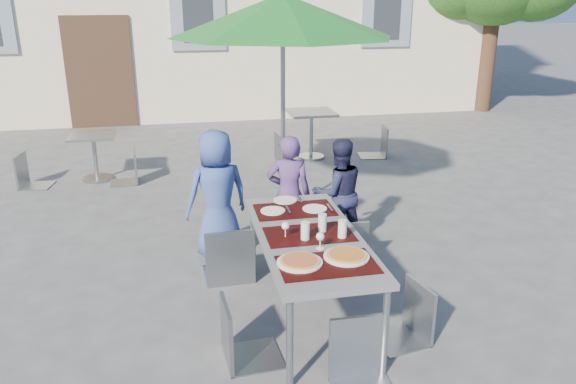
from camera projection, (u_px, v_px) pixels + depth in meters
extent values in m
plane|color=#464649|center=(254.00, 298.00, 5.05)|extent=(90.00, 90.00, 0.00)
cube|color=#3A271C|center=(100.00, 73.00, 11.20)|extent=(1.30, 0.06, 2.20)
cube|color=gray|center=(198.00, 14.00, 11.21)|extent=(1.10, 0.06, 1.40)
cube|color=#262B33|center=(198.00, 14.00, 11.20)|extent=(0.60, 0.04, 1.10)
cube|color=gray|center=(387.00, 13.00, 11.97)|extent=(1.10, 0.06, 1.40)
cube|color=#262B33|center=(387.00, 13.00, 11.95)|extent=(0.60, 0.04, 1.10)
cylinder|color=#432A1C|center=(488.00, 49.00, 12.74)|extent=(0.36, 0.36, 2.80)
cube|color=#47474C|center=(309.00, 237.00, 4.53)|extent=(0.80, 1.85, 0.05)
cylinder|color=gray|center=(290.00, 344.00, 3.79)|extent=(0.05, 0.05, 0.70)
cylinder|color=gray|center=(385.00, 332.00, 3.92)|extent=(0.05, 0.05, 0.70)
cylinder|color=gray|center=(253.00, 240.00, 5.39)|extent=(0.05, 0.05, 0.70)
cylinder|color=gray|center=(321.00, 234.00, 5.51)|extent=(0.05, 0.05, 0.70)
cube|color=black|center=(327.00, 265.00, 4.01)|extent=(0.70, 0.42, 0.01)
cube|color=black|center=(309.00, 234.00, 4.52)|extent=(0.70, 0.42, 0.01)
cube|color=black|center=(295.00, 210.00, 5.02)|extent=(0.70, 0.42, 0.01)
cylinder|color=white|center=(300.00, 262.00, 4.02)|extent=(0.33, 0.33, 0.01)
cylinder|color=tan|center=(300.00, 261.00, 4.02)|extent=(0.29, 0.29, 0.01)
cylinder|color=#9B380F|center=(300.00, 260.00, 4.02)|extent=(0.25, 0.25, 0.01)
cylinder|color=white|center=(346.00, 256.00, 4.11)|extent=(0.34, 0.34, 0.01)
cylinder|color=tan|center=(346.00, 255.00, 4.11)|extent=(0.30, 0.30, 0.01)
cylinder|color=#9C340A|center=(346.00, 254.00, 4.11)|extent=(0.26, 0.26, 0.01)
cylinder|color=silver|center=(305.00, 231.00, 4.40)|extent=(0.07, 0.07, 0.15)
cylinder|color=silver|center=(322.00, 223.00, 4.55)|extent=(0.07, 0.07, 0.15)
cylinder|color=silver|center=(342.00, 229.00, 4.43)|extent=(0.07, 0.07, 0.15)
cylinder|color=silver|center=(285.00, 237.00, 4.46)|extent=(0.06, 0.06, 0.00)
cylinder|color=silver|center=(285.00, 233.00, 4.45)|extent=(0.01, 0.01, 0.08)
sphere|color=silver|center=(285.00, 226.00, 4.43)|extent=(0.06, 0.06, 0.06)
cylinder|color=silver|center=(320.00, 248.00, 4.27)|extent=(0.06, 0.06, 0.00)
cylinder|color=silver|center=(320.00, 244.00, 4.26)|extent=(0.01, 0.01, 0.08)
sphere|color=silver|center=(320.00, 236.00, 4.24)|extent=(0.06, 0.06, 0.06)
cylinder|color=white|center=(273.00, 211.00, 4.99)|extent=(0.22, 0.22, 0.01)
cube|color=#999AA0|center=(288.00, 210.00, 5.01)|extent=(0.02, 0.18, 0.00)
cylinder|color=white|center=(315.00, 209.00, 5.04)|extent=(0.22, 0.22, 0.01)
cube|color=#999AA0|center=(330.00, 208.00, 5.06)|extent=(0.02, 0.18, 0.00)
cylinder|color=white|center=(285.00, 200.00, 5.24)|extent=(0.22, 0.22, 0.01)
cube|color=#999AA0|center=(300.00, 199.00, 5.27)|extent=(0.02, 0.18, 0.00)
imported|color=#354C92|center=(217.00, 195.00, 5.67)|extent=(0.74, 0.58, 1.33)
imported|color=#4D346A|center=(289.00, 194.00, 5.79)|extent=(0.51, 0.39, 1.25)
imported|color=#1C1E3D|center=(338.00, 193.00, 5.94)|extent=(0.60, 0.38, 1.18)
cube|color=gray|center=(226.00, 228.00, 5.30)|extent=(0.48, 0.48, 0.03)
cube|color=gray|center=(229.00, 209.00, 5.01)|extent=(0.46, 0.05, 0.55)
cylinder|color=gray|center=(244.00, 242.00, 5.61)|extent=(0.02, 0.02, 0.48)
cylinder|color=gray|center=(205.00, 246.00, 5.52)|extent=(0.02, 0.02, 0.48)
cylinder|color=gray|center=(251.00, 259.00, 5.25)|extent=(0.02, 0.02, 0.48)
cylinder|color=gray|center=(209.00, 263.00, 5.16)|extent=(0.02, 0.02, 0.48)
cube|color=gray|center=(292.00, 218.00, 5.70)|extent=(0.42, 0.42, 0.03)
cube|color=gray|center=(298.00, 203.00, 5.45)|extent=(0.40, 0.05, 0.47)
cylinder|color=gray|center=(303.00, 230.00, 5.97)|extent=(0.02, 0.02, 0.42)
cylinder|color=gray|center=(272.00, 233.00, 5.89)|extent=(0.02, 0.02, 0.42)
cylinder|color=gray|center=(313.00, 243.00, 5.66)|extent=(0.02, 0.02, 0.42)
cylinder|color=gray|center=(281.00, 247.00, 5.58)|extent=(0.02, 0.02, 0.42)
cube|color=gray|center=(344.00, 220.00, 5.63)|extent=(0.41, 0.41, 0.03)
cube|color=gray|center=(350.00, 204.00, 5.37)|extent=(0.41, 0.04, 0.48)
cylinder|color=gray|center=(354.00, 232.00, 5.90)|extent=(0.02, 0.02, 0.42)
cylinder|color=gray|center=(322.00, 235.00, 5.84)|extent=(0.02, 0.02, 0.42)
cylinder|color=gray|center=(364.00, 246.00, 5.58)|extent=(0.02, 0.02, 0.42)
cylinder|color=gray|center=(331.00, 249.00, 5.52)|extent=(0.02, 0.02, 0.42)
cube|color=gray|center=(252.00, 307.00, 4.07)|extent=(0.43, 0.43, 0.03)
cube|color=gray|center=(225.00, 281.00, 3.94)|extent=(0.06, 0.41, 0.48)
cylinder|color=gray|center=(282.00, 343.00, 4.03)|extent=(0.02, 0.02, 0.43)
cylinder|color=gray|center=(270.00, 317.00, 4.34)|extent=(0.02, 0.02, 0.43)
cylinder|color=gray|center=(234.00, 351.00, 3.94)|extent=(0.02, 0.02, 0.43)
cylinder|color=gray|center=(226.00, 324.00, 4.26)|extent=(0.02, 0.02, 0.43)
cube|color=gray|center=(401.00, 294.00, 4.29)|extent=(0.45, 0.45, 0.03)
cube|color=gray|center=(423.00, 263.00, 4.28)|extent=(0.10, 0.38, 0.46)
cylinder|color=gray|center=(370.00, 312.00, 4.44)|extent=(0.02, 0.02, 0.40)
cylinder|color=gray|center=(393.00, 334.00, 4.16)|extent=(0.02, 0.02, 0.40)
cylinder|color=gray|center=(405.00, 303.00, 4.56)|extent=(0.02, 0.02, 0.40)
cylinder|color=gray|center=(429.00, 324.00, 4.28)|extent=(0.02, 0.02, 0.40)
cube|color=#91979D|center=(369.00, 339.00, 3.67)|extent=(0.42, 0.42, 0.03)
cube|color=#91979D|center=(361.00, 291.00, 3.77)|extent=(0.42, 0.03, 0.50)
cylinder|color=#91979D|center=(402.00, 382.00, 3.61)|extent=(0.02, 0.02, 0.44)
cylinder|color=#91979D|center=(334.00, 356.00, 3.88)|extent=(0.02, 0.02, 0.44)
cylinder|color=#91979D|center=(383.00, 350.00, 3.94)|extent=(0.02, 0.02, 0.44)
cylinder|color=#999AA0|center=(283.00, 209.00, 6.99)|extent=(0.50, 0.50, 0.10)
cylinder|color=gray|center=(283.00, 118.00, 6.61)|extent=(0.06, 0.06, 2.41)
cone|color=#176922|center=(283.00, 15.00, 6.22)|extent=(2.57, 2.57, 0.47)
cylinder|color=#999AA0|center=(98.00, 178.00, 8.25)|extent=(0.44, 0.44, 0.04)
cylinder|color=gray|center=(95.00, 159.00, 8.15)|extent=(0.06, 0.06, 0.64)
cube|color=gray|center=(93.00, 135.00, 8.04)|extent=(0.64, 0.64, 0.04)
cube|color=gray|center=(33.00, 157.00, 7.84)|extent=(0.46, 0.46, 0.03)
cube|color=gray|center=(17.00, 141.00, 7.75)|extent=(0.09, 0.40, 0.47)
cylinder|color=gray|center=(43.00, 176.00, 7.76)|extent=(0.02, 0.02, 0.42)
cylinder|color=gray|center=(52.00, 168.00, 8.08)|extent=(0.02, 0.02, 0.42)
cylinder|color=gray|center=(18.00, 176.00, 7.74)|extent=(0.02, 0.02, 0.42)
cylinder|color=gray|center=(28.00, 169.00, 8.07)|extent=(0.02, 0.02, 0.42)
cube|color=gray|center=(121.00, 156.00, 7.98)|extent=(0.40, 0.40, 0.03)
cube|color=gray|center=(133.00, 139.00, 7.95)|extent=(0.05, 0.39, 0.46)
cylinder|color=gray|center=(111.00, 167.00, 8.16)|extent=(0.02, 0.02, 0.40)
cylinder|color=gray|center=(110.00, 174.00, 7.86)|extent=(0.02, 0.02, 0.40)
cylinder|color=gray|center=(135.00, 166.00, 8.24)|extent=(0.02, 0.02, 0.40)
cylinder|color=gray|center=(135.00, 172.00, 7.94)|extent=(0.02, 0.02, 0.40)
cylinder|color=#999AA0|center=(311.00, 157.00, 9.35)|extent=(0.44, 0.44, 0.04)
cylinder|color=gray|center=(311.00, 136.00, 9.24)|extent=(0.06, 0.06, 0.73)
cube|color=gray|center=(312.00, 113.00, 9.10)|extent=(0.73, 0.73, 0.04)
cube|color=slate|center=(289.00, 136.00, 9.11)|extent=(0.42, 0.42, 0.03)
cube|color=slate|center=(278.00, 123.00, 8.98)|extent=(0.07, 0.38, 0.46)
cylinder|color=slate|center=(302.00, 150.00, 9.08)|extent=(0.02, 0.02, 0.40)
cylinder|color=slate|center=(295.00, 145.00, 9.37)|extent=(0.02, 0.02, 0.40)
cylinder|color=slate|center=(282.00, 151.00, 8.98)|extent=(0.02, 0.02, 0.40)
cylinder|color=slate|center=(276.00, 146.00, 9.28)|extent=(0.02, 0.02, 0.40)
cube|color=gray|center=(373.00, 130.00, 9.30)|extent=(0.49, 0.49, 0.03)
cube|color=gray|center=(386.00, 114.00, 9.22)|extent=(0.10, 0.43, 0.51)
cylinder|color=gray|center=(360.00, 141.00, 9.54)|extent=(0.02, 0.02, 0.45)
cylinder|color=gray|center=(363.00, 146.00, 9.20)|extent=(0.02, 0.02, 0.45)
cylinder|color=gray|center=(381.00, 141.00, 9.56)|extent=(0.02, 0.02, 0.45)
cylinder|color=gray|center=(385.00, 146.00, 9.21)|extent=(0.02, 0.02, 0.45)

